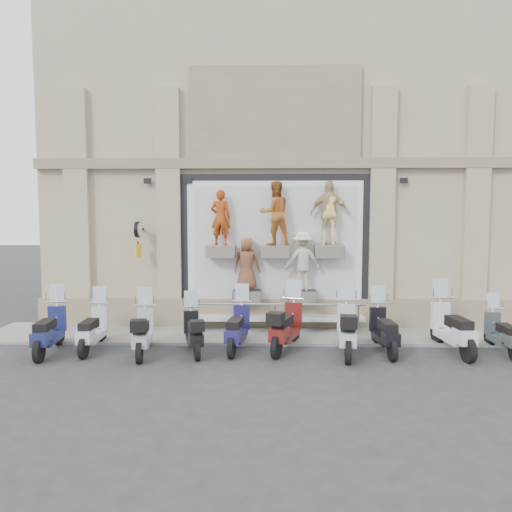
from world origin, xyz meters
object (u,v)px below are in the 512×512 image
(scooter_i, at_px, (452,318))
(guard_rail, at_px, (275,320))
(scooter_b, at_px, (93,320))
(scooter_d, at_px, (194,324))
(scooter_e, at_px, (237,319))
(scooter_f, at_px, (286,317))
(scooter_j, at_px, (503,325))
(scooter_c, at_px, (143,323))
(scooter_g, at_px, (347,319))
(clock_sign_bracket, at_px, (138,235))
(scooter_h, at_px, (384,321))
(scooter_a, at_px, (49,320))

(scooter_i, bearing_deg, guard_rail, 157.01)
(scooter_b, distance_m, scooter_d, 2.53)
(guard_rail, xyz_separation_m, scooter_e, (-0.96, -1.32, 0.32))
(guard_rail, distance_m, scooter_f, 1.38)
(guard_rail, distance_m, scooter_i, 4.53)
(scooter_i, relative_size, scooter_j, 1.24)
(guard_rail, height_order, scooter_c, scooter_c)
(scooter_d, relative_size, scooter_e, 0.91)
(scooter_c, height_order, scooter_g, scooter_g)
(clock_sign_bracket, bearing_deg, scooter_f, -23.11)
(scooter_d, bearing_deg, scooter_g, -16.37)
(scooter_h, bearing_deg, scooter_a, -179.90)
(scooter_a, bearing_deg, scooter_h, -5.72)
(scooter_d, bearing_deg, scooter_i, -14.49)
(scooter_b, relative_size, scooter_g, 0.89)
(guard_rail, relative_size, scooter_d, 2.86)
(scooter_j, bearing_deg, scooter_a, -177.35)
(scooter_c, relative_size, scooter_e, 0.98)
(scooter_f, bearing_deg, scooter_d, -153.28)
(clock_sign_bracket, bearing_deg, scooter_e, -31.34)
(scooter_i, bearing_deg, scooter_c, 178.09)
(scooter_c, height_order, scooter_d, scooter_c)
(clock_sign_bracket, xyz_separation_m, scooter_i, (8.17, -1.91, -1.94))
(scooter_b, xyz_separation_m, scooter_e, (3.57, 0.12, 0.03))
(clock_sign_bracket, bearing_deg, scooter_h, -16.46)
(scooter_e, xyz_separation_m, scooter_f, (1.21, 0.02, 0.05))
(scooter_e, relative_size, scooter_h, 1.01)
(clock_sign_bracket, height_order, scooter_f, clock_sign_bracket)
(scooter_h, bearing_deg, scooter_g, -172.00)
(clock_sign_bracket, distance_m, scooter_j, 9.79)
(guard_rail, bearing_deg, clock_sign_bracket, 173.16)
(scooter_c, relative_size, scooter_j, 1.10)
(scooter_d, xyz_separation_m, scooter_i, (6.28, 0.14, 0.15))
(scooter_f, bearing_deg, scooter_a, -156.03)
(scooter_e, relative_size, scooter_g, 0.93)
(scooter_i, xyz_separation_m, scooter_j, (1.19, -0.03, -0.17))
(scooter_e, bearing_deg, clock_sign_bracket, 156.15)
(scooter_b, distance_m, scooter_h, 7.16)
(scooter_d, distance_m, scooter_h, 4.63)
(scooter_b, distance_m, scooter_i, 8.81)
(scooter_d, relative_size, scooter_j, 1.03)
(scooter_f, relative_size, scooter_j, 1.20)
(scooter_f, bearing_deg, scooter_i, 17.97)
(scooter_d, relative_size, scooter_h, 0.92)
(scooter_e, bearing_deg, scooter_d, -158.99)
(guard_rail, height_order, scooter_j, scooter_j)
(guard_rail, xyz_separation_m, scooter_d, (-2.01, -1.58, 0.25))
(scooter_c, xyz_separation_m, scooter_f, (3.46, 0.45, 0.07))
(scooter_a, bearing_deg, clock_sign_bracket, 46.45)
(scooter_a, distance_m, scooter_f, 5.76)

